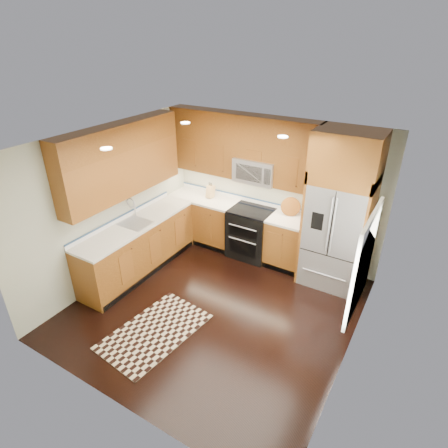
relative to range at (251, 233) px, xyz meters
The scene contains 16 objects.
ground 1.75m from the range, 81.47° to the right, with size 4.00×4.00×0.00m, color black.
wall_back 0.93m from the range, 53.04° to the left, with size 4.00×0.02×2.60m, color beige.
wall_left 2.56m from the range, 136.38° to the right, with size 0.02×4.00×2.60m, color beige.
wall_right 2.92m from the range, 36.55° to the right, with size 0.02×4.00×2.60m, color beige.
window 2.83m from the range, 33.39° to the right, with size 0.04×1.10×1.30m.
base_cabinets 1.25m from the range, 141.90° to the right, with size 2.85×3.00×0.90m.
countertop 1.16m from the range, 142.09° to the right, with size 2.86×3.01×0.04m.
upper_cabinets 1.89m from the range, 147.22° to the right, with size 2.85×3.00×1.15m.
range is the anchor object (origin of this frame).
microwave 1.20m from the range, 90.19° to the left, with size 0.76×0.40×0.42m.
refrigerator 1.76m from the range, ahead, with size 0.98×0.75×2.60m.
sink_faucet 2.13m from the range, 135.87° to the right, with size 0.54×0.44×0.37m.
rug 2.60m from the range, 94.72° to the right, with size 0.92×1.53×0.01m, color black.
knife_block 1.13m from the range, behind, with size 0.12×0.16×0.30m.
utensil_crock 1.17m from the range, 10.05° to the left, with size 0.13×0.13×0.30m.
cutting_board 0.84m from the range, 13.72° to the left, with size 0.34×0.34×0.02m, color brown.
Camera 1 is at (2.47, -3.84, 3.87)m, focal length 30.00 mm.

